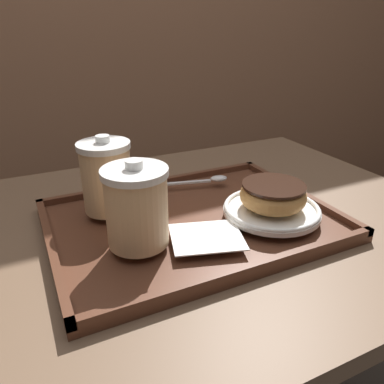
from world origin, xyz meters
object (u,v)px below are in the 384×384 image
at_px(coffee_cup_rear, 106,176).
at_px(spoon, 210,179).
at_px(coffee_cup_front, 137,206).
at_px(donut_chocolate_glazed, 273,195).

bearing_deg(coffee_cup_rear, spoon, 8.33).
height_order(coffee_cup_front, spoon, coffee_cup_front).
xyz_separation_m(coffee_cup_front, donut_chocolate_glazed, (0.23, -0.01, -0.03)).
bearing_deg(coffee_cup_front, coffee_cup_rear, 95.34).
xyz_separation_m(donut_chocolate_glazed, spoon, (-0.03, 0.17, -0.03)).
distance_m(coffee_cup_rear, donut_chocolate_glazed, 0.28).
xyz_separation_m(coffee_cup_rear, donut_chocolate_glazed, (0.24, -0.14, -0.03)).
relative_size(coffee_cup_front, spoon, 0.95).
bearing_deg(coffee_cup_rear, donut_chocolate_glazed, -28.97).
distance_m(coffee_cup_rear, spoon, 0.23).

